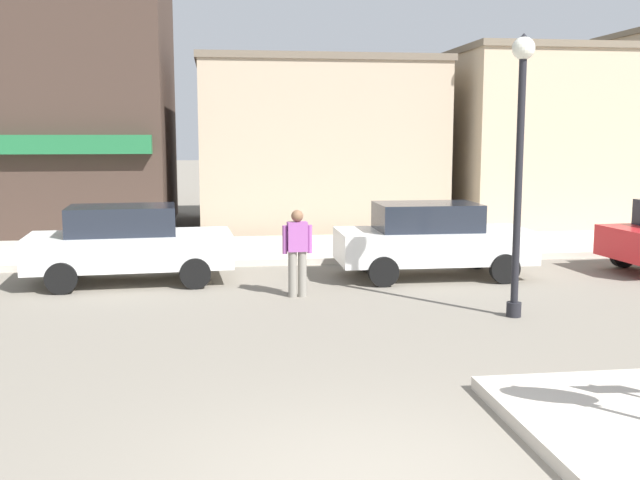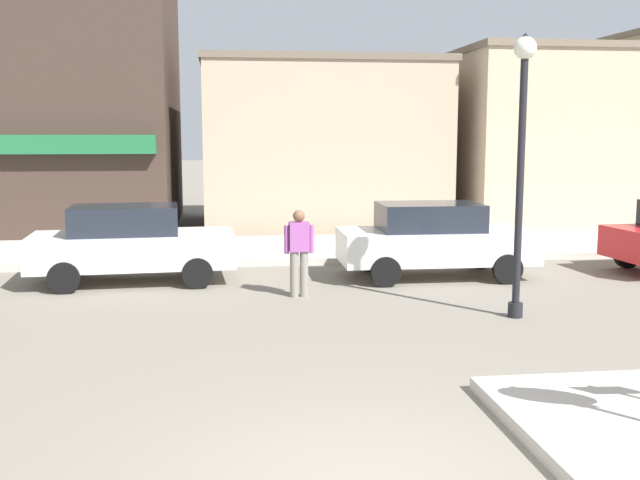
% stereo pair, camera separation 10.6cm
% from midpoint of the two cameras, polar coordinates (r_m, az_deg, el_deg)
% --- Properties ---
extents(kerb_far, '(80.00, 4.00, 0.15)m').
position_cam_midpoint_polar(kerb_far, '(18.98, -3.61, -0.72)').
color(kerb_far, beige).
rests_on(kerb_far, ground).
extents(lamp_post, '(0.36, 0.36, 4.54)m').
position_cam_midpoint_polar(lamp_post, '(12.41, 15.37, 7.70)').
color(lamp_post, black).
rests_on(lamp_post, ground).
extents(parked_car_nearest, '(4.09, 2.06, 1.56)m').
position_cam_midpoint_polar(parked_car_nearest, '(15.47, -14.00, -0.21)').
color(parked_car_nearest, white).
rests_on(parked_car_nearest, ground).
extents(parked_car_second, '(4.02, 1.92, 1.56)m').
position_cam_midpoint_polar(parked_car_second, '(15.74, 8.89, 0.08)').
color(parked_car_second, white).
rests_on(parked_car_second, ground).
extents(pedestrian_crossing_near, '(0.55, 0.24, 1.61)m').
position_cam_midpoint_polar(pedestrian_crossing_near, '(13.69, -1.39, -0.79)').
color(pedestrian_crossing_near, gray).
rests_on(pedestrian_crossing_near, ground).
extents(building_corner_shop, '(10.11, 8.48, 8.46)m').
position_cam_midpoint_polar(building_corner_shop, '(25.55, -22.22, 10.32)').
color(building_corner_shop, '#3D2D26').
rests_on(building_corner_shop, ground).
extents(building_storefront_left_near, '(7.48, 6.52, 5.26)m').
position_cam_midpoint_polar(building_storefront_left_near, '(24.65, -0.00, 7.30)').
color(building_storefront_left_near, tan).
rests_on(building_storefront_left_near, ground).
extents(building_storefront_left_mid, '(6.15, 7.68, 5.61)m').
position_cam_midpoint_polar(building_storefront_left_mid, '(26.45, 16.04, 7.42)').
color(building_storefront_left_mid, tan).
rests_on(building_storefront_left_mid, ground).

